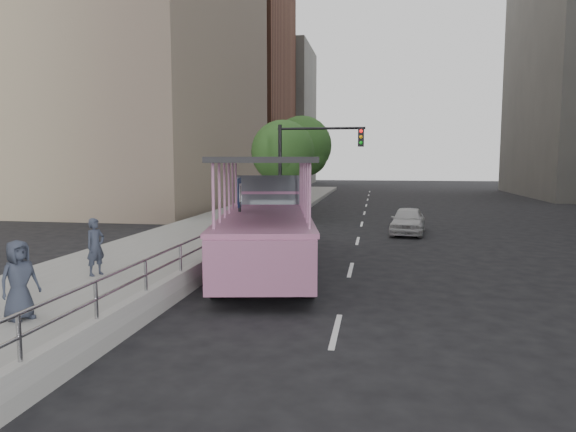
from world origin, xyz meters
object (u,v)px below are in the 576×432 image
(pedestrian_near, at_px, (96,247))
(street_tree_near, at_px, (284,154))
(street_tree_far, at_px, (303,148))
(parking_sign, at_px, (240,212))
(traffic_signal, at_px, (304,160))
(car, at_px, (408,220))
(pedestrian_far, at_px, (19,280))
(duck_boat, at_px, (267,226))

(pedestrian_near, distance_m, street_tree_near, 15.68)
(street_tree_near, bearing_deg, street_tree_far, 88.09)
(parking_sign, bearing_deg, traffic_signal, 84.21)
(car, bearing_deg, parking_sign, -116.38)
(pedestrian_far, bearing_deg, car, -5.45)
(pedestrian_far, height_order, street_tree_far, street_tree_far)
(duck_boat, height_order, car, duck_boat)
(street_tree_near, bearing_deg, car, -26.62)
(parking_sign, distance_m, traffic_signal, 8.89)
(pedestrian_near, height_order, traffic_signal, traffic_signal)
(traffic_signal, distance_m, street_tree_far, 9.57)
(street_tree_near, bearing_deg, pedestrian_near, -99.57)
(parking_sign, bearing_deg, street_tree_near, 93.38)
(traffic_signal, bearing_deg, duck_boat, -90.57)
(pedestrian_near, xyz_separation_m, street_tree_near, (2.57, 15.23, 2.72))
(pedestrian_near, height_order, parking_sign, parking_sign)
(parking_sign, bearing_deg, pedestrian_far, -110.43)
(pedestrian_near, relative_size, street_tree_far, 0.25)
(pedestrian_far, bearing_deg, street_tree_far, 17.86)
(parking_sign, height_order, traffic_signal, traffic_signal)
(street_tree_far, bearing_deg, duck_boat, -85.74)
(pedestrian_near, xyz_separation_m, pedestrian_far, (0.66, -3.95, 0.01))
(pedestrian_near, relative_size, parking_sign, 0.55)
(pedestrian_near, xyz_separation_m, parking_sign, (3.28, 3.11, 0.72))
(car, xyz_separation_m, traffic_signal, (-4.97, -0.14, 2.86))
(duck_boat, xyz_separation_m, parking_sign, (-0.80, -0.47, 0.50))
(parking_sign, xyz_separation_m, street_tree_near, (-0.72, 12.12, 2.00))
(duck_boat, xyz_separation_m, street_tree_far, (-1.32, 17.65, 2.99))
(car, bearing_deg, street_tree_near, 160.56)
(car, xyz_separation_m, parking_sign, (-5.85, -8.82, 1.18))
(duck_boat, bearing_deg, pedestrian_near, -138.74)
(pedestrian_far, relative_size, traffic_signal, 0.31)
(pedestrian_far, height_order, parking_sign, parking_sign)
(duck_boat, xyz_separation_m, pedestrian_far, (-3.43, -7.53, -0.22))
(traffic_signal, height_order, street_tree_near, street_tree_near)
(car, height_order, pedestrian_far, pedestrian_far)
(street_tree_far, bearing_deg, parking_sign, -88.37)
(pedestrian_near, distance_m, traffic_signal, 12.74)
(pedestrian_near, relative_size, street_tree_near, 0.28)
(duck_boat, distance_m, car, 9.79)
(car, bearing_deg, pedestrian_far, -110.92)
(street_tree_near, bearing_deg, traffic_signal, -65.02)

